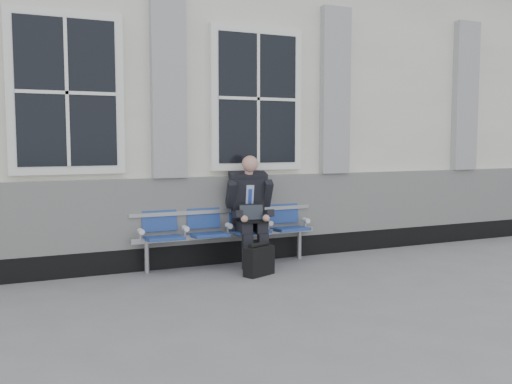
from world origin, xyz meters
name	(u,v)px	position (x,y,z in m)	size (l,w,h in m)	color
ground	(281,287)	(0.00, 0.00, 0.00)	(70.00, 70.00, 0.00)	slate
station_building	(187,108)	(-0.02, 3.47, 2.22)	(14.40, 4.40, 4.49)	silver
bench	(227,225)	(-0.15, 1.32, 0.55)	(2.60, 0.47, 0.91)	#9EA0A3
businessman	(250,207)	(0.13, 1.19, 0.79)	(0.64, 0.86, 1.48)	black
briefcase	(259,260)	(0.00, 0.61, 0.19)	(0.44, 0.32, 0.42)	black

